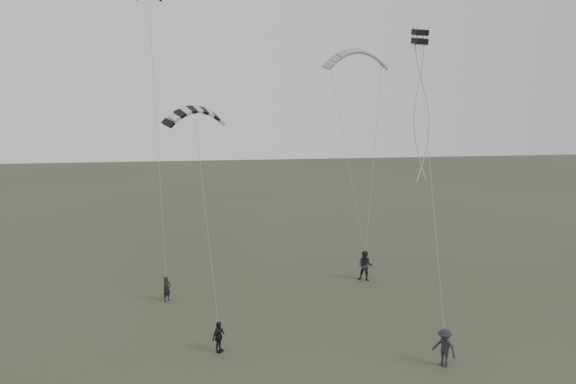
{
  "coord_description": "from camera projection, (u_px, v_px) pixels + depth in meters",
  "views": [
    {
      "loc": [
        -2.41,
        -25.31,
        12.42
      ],
      "look_at": [
        1.45,
        5.15,
        6.6
      ],
      "focal_mm": 35.0,
      "sensor_mm": 36.0,
      "label": 1
    }
  ],
  "objects": [
    {
      "name": "kite_striped",
      "position": [
        195.0,
        109.0,
        27.57
      ],
      "size": [
        3.27,
        2.28,
        1.39
      ],
      "primitive_type": null,
      "rotation": [
        0.33,
        0.0,
        0.42
      ],
      "color": "black",
      "rests_on": "flyer_center"
    },
    {
      "name": "ground",
      "position": [
        272.0,
        345.0,
        27.28
      ],
      "size": [
        140.0,
        140.0,
        0.0
      ],
      "primitive_type": "plane",
      "color": "#343A28",
      "rests_on": "ground"
    },
    {
      "name": "kite_pale_large",
      "position": [
        357.0,
        51.0,
        37.57
      ],
      "size": [
        4.46,
        1.72,
        1.99
      ],
      "primitive_type": null,
      "rotation": [
        0.32,
        0.0,
        0.05
      ],
      "color": "#96999A",
      "rests_on": "flyer_right"
    },
    {
      "name": "flyer_center",
      "position": [
        219.0,
        337.0,
        26.48
      ],
      "size": [
        0.82,
        0.93,
        1.51
      ],
      "primitive_type": "imported",
      "rotation": [
        0.0,
        0.0,
        0.94
      ],
      "color": "black",
      "rests_on": "ground"
    },
    {
      "name": "flyer_far",
      "position": [
        444.0,
        348.0,
        25.11
      ],
      "size": [
        1.21,
        1.31,
        1.78
      ],
      "primitive_type": "imported",
      "rotation": [
        0.0,
        0.0,
        -0.93
      ],
      "color": "#242328",
      "rests_on": "ground"
    },
    {
      "name": "flyer_right",
      "position": [
        365.0,
        266.0,
        36.21
      ],
      "size": [
        1.18,
        1.07,
        1.97
      ],
      "primitive_type": "imported",
      "rotation": [
        0.0,
        0.0,
        -0.42
      ],
      "color": "#222227",
      "rests_on": "ground"
    },
    {
      "name": "kite_box",
      "position": [
        420.0,
        37.0,
        28.74
      ],
      "size": [
        0.78,
        0.88,
        0.83
      ],
      "primitive_type": null,
      "rotation": [
        0.17,
        0.0,
        0.18
      ],
      "color": "black",
      "rests_on": "flyer_far"
    },
    {
      "name": "flyer_left",
      "position": [
        167.0,
        289.0,
        32.78
      ],
      "size": [
        0.63,
        0.64,
        1.48
      ],
      "primitive_type": "imported",
      "rotation": [
        0.0,
        0.0,
        0.81
      ],
      "color": "black",
      "rests_on": "ground"
    }
  ]
}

